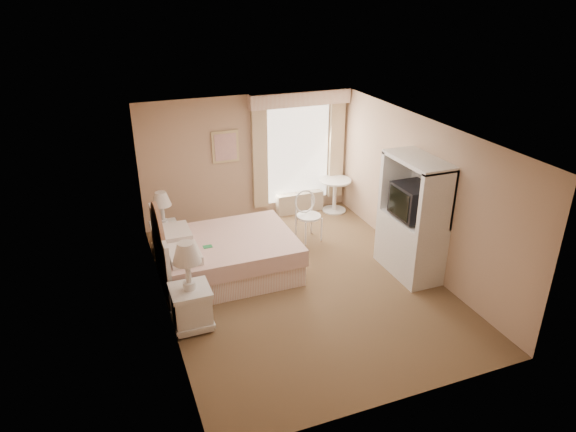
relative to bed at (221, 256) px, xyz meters
name	(u,v)px	position (x,y,z in m)	size (l,w,h in m)	color
room	(301,212)	(1.12, -0.70, 0.89)	(4.21, 5.51, 2.51)	brown
window	(299,150)	(2.17, 1.95, 0.98)	(2.05, 0.22, 2.51)	white
framed_art	(225,147)	(0.67, 2.01, 1.19)	(0.52, 0.04, 0.62)	#D3BA82
bed	(221,256)	(0.00, 0.00, 0.00)	(2.16, 1.70, 1.51)	#D39F89
nightstand_near	(190,297)	(-0.72, -1.21, 0.13)	(0.54, 0.54, 1.30)	white
nightstand_far	(165,230)	(-0.72, 1.14, 0.06)	(0.47, 0.47, 1.13)	white
round_table	(335,190)	(2.87, 1.70, 0.10)	(0.66, 0.66, 0.70)	silver
cafe_chair	(307,212)	(1.84, 0.74, 0.18)	(0.51, 0.51, 0.93)	silver
armoire	(412,227)	(2.93, -0.99, 0.46)	(0.59, 1.19, 1.98)	white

